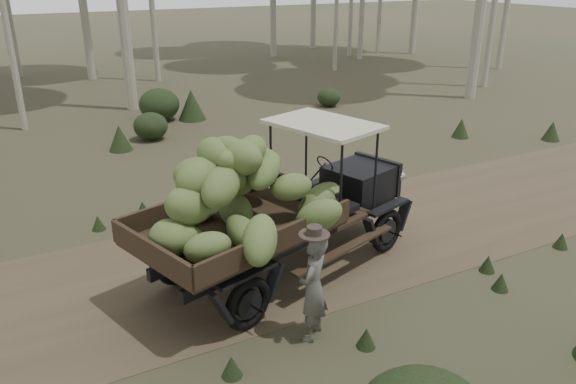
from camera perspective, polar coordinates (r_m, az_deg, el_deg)
name	(u,v)px	position (r m, az deg, el deg)	size (l,w,h in m)	color
ground	(295,250)	(10.26, 0.68, -5.96)	(120.00, 120.00, 0.00)	#473D2B
dirt_track	(295,250)	(10.26, 0.68, -5.94)	(70.00, 4.00, 0.01)	brown
banana_truck	(258,195)	(8.64, -3.02, -0.30)	(5.46, 3.43, 2.66)	black
farmer	(313,286)	(7.67, 2.58, -9.56)	(0.68, 0.65, 1.70)	#595751
undergrowth	(419,309)	(7.89, 13.18, -11.52)	(23.60, 22.44, 1.37)	#233319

